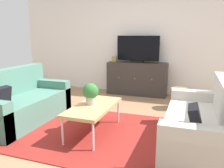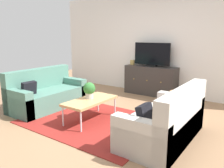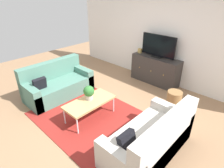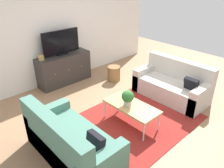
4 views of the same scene
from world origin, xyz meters
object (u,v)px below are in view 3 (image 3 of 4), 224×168
(couch_right_side, at_px, (152,141))
(flat_screen_tv, at_px, (158,46))
(wicker_basket, at_px, (174,99))
(tv_console, at_px, (155,70))
(couch_left_side, at_px, (57,85))
(potted_plant, at_px, (89,92))
(coffee_table, at_px, (90,102))
(mantel_clock, at_px, (140,51))

(couch_right_side, bearing_deg, flat_screen_tv, 121.03)
(couch_right_side, distance_m, wicker_basket, 1.62)
(tv_console, bearing_deg, couch_left_side, -121.05)
(potted_plant, distance_m, tv_console, 2.40)
(couch_left_side, height_order, coffee_table, couch_left_side)
(coffee_table, bearing_deg, wicker_basket, 55.96)
(couch_right_side, xyz_separation_m, mantel_clock, (-2.02, 2.37, 0.55))
(flat_screen_tv, height_order, mantel_clock, flat_screen_tv)
(mantel_clock, bearing_deg, couch_right_side, -49.58)
(mantel_clock, bearing_deg, tv_console, -0.00)
(couch_right_side, distance_m, mantel_clock, 3.17)
(couch_right_side, height_order, mantel_clock, mantel_clock)
(potted_plant, bearing_deg, wicker_basket, 53.80)
(coffee_table, relative_size, flat_screen_tv, 1.07)
(tv_console, xyz_separation_m, wicker_basket, (1.03, -0.80, -0.19))
(couch_right_side, bearing_deg, potted_plant, -179.67)
(couch_right_side, height_order, flat_screen_tv, flat_screen_tv)
(coffee_table, bearing_deg, couch_left_side, 177.77)
(tv_console, distance_m, wicker_basket, 1.32)
(couch_left_side, xyz_separation_m, couch_right_side, (2.87, 0.00, 0.00))
(coffee_table, xyz_separation_m, mantel_clock, (-0.52, 2.43, 0.45))
(couch_left_side, distance_m, mantel_clock, 2.58)
(potted_plant, distance_m, flat_screen_tv, 2.46)
(coffee_table, distance_m, flat_screen_tv, 2.55)
(couch_right_side, height_order, potted_plant, couch_right_side)
(coffee_table, bearing_deg, tv_console, 88.49)
(couch_left_side, height_order, mantel_clock, mantel_clock)
(coffee_table, height_order, mantel_clock, mantel_clock)
(couch_right_side, distance_m, tv_console, 2.78)
(wicker_basket, bearing_deg, flat_screen_tv, 141.36)
(tv_console, bearing_deg, mantel_clock, 180.00)
(couch_left_side, bearing_deg, coffee_table, -2.23)
(potted_plant, relative_size, mantel_clock, 2.39)
(couch_left_side, bearing_deg, mantel_clock, 70.35)
(flat_screen_tv, bearing_deg, potted_plant, -92.93)
(flat_screen_tv, bearing_deg, couch_left_side, -120.84)
(potted_plant, height_order, tv_console, tv_console)
(couch_left_side, relative_size, flat_screen_tv, 1.66)
(coffee_table, bearing_deg, potted_plant, 143.35)
(potted_plant, relative_size, wicker_basket, 0.78)
(wicker_basket, bearing_deg, coffee_table, -124.04)
(flat_screen_tv, distance_m, mantel_clock, 0.63)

